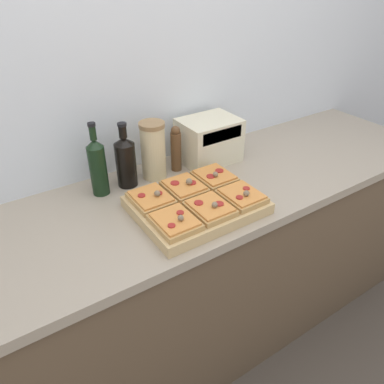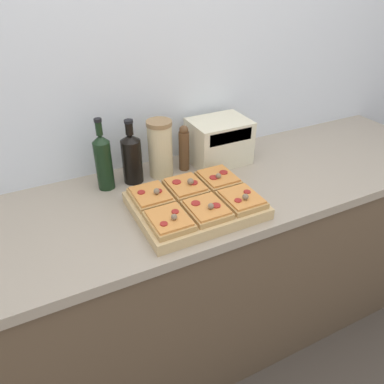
% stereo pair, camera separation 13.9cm
% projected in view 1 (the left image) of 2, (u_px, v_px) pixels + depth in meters
% --- Properties ---
extents(wall_back, '(6.00, 0.06, 2.50)m').
position_uv_depth(wall_back, '(137.00, 91.00, 1.57)').
color(wall_back, silver).
rests_on(wall_back, ground_plane).
extents(kitchen_counter, '(2.63, 0.67, 0.92)m').
position_uv_depth(kitchen_counter, '(184.00, 278.00, 1.74)').
color(kitchen_counter, brown).
rests_on(kitchen_counter, ground_plane).
extents(cutting_board, '(0.45, 0.36, 0.04)m').
position_uv_depth(cutting_board, '(196.00, 205.00, 1.39)').
color(cutting_board, tan).
rests_on(cutting_board, kitchen_counter).
extents(pizza_slice_back_left, '(0.13, 0.16, 0.05)m').
position_uv_depth(pizza_slice_back_left, '(151.00, 198.00, 1.37)').
color(pizza_slice_back_left, tan).
rests_on(pizza_slice_back_left, cutting_board).
extents(pizza_slice_back_center, '(0.13, 0.16, 0.05)m').
position_uv_depth(pizza_slice_back_center, '(184.00, 187.00, 1.43)').
color(pizza_slice_back_center, tan).
rests_on(pizza_slice_back_center, cutting_board).
extents(pizza_slice_back_right, '(0.13, 0.16, 0.05)m').
position_uv_depth(pizza_slice_back_right, '(214.00, 177.00, 1.50)').
color(pizza_slice_back_right, tan).
rests_on(pizza_slice_back_right, cutting_board).
extents(pizza_slice_front_left, '(0.13, 0.16, 0.05)m').
position_uv_depth(pizza_slice_front_left, '(175.00, 222.00, 1.25)').
color(pizza_slice_front_left, tan).
rests_on(pizza_slice_front_left, cutting_board).
extents(pizza_slice_front_center, '(0.13, 0.16, 0.05)m').
position_uv_depth(pizza_slice_front_center, '(210.00, 208.00, 1.31)').
color(pizza_slice_front_center, tan).
rests_on(pizza_slice_front_center, cutting_board).
extents(pizza_slice_front_right, '(0.13, 0.16, 0.05)m').
position_uv_depth(pizza_slice_front_right, '(242.00, 196.00, 1.38)').
color(pizza_slice_front_right, tan).
rests_on(pizza_slice_front_right, cutting_board).
extents(olive_oil_bottle, '(0.07, 0.07, 0.30)m').
position_uv_depth(olive_oil_bottle, '(98.00, 166.00, 1.44)').
color(olive_oil_bottle, black).
rests_on(olive_oil_bottle, kitchen_counter).
extents(wine_bottle, '(0.08, 0.08, 0.27)m').
position_uv_depth(wine_bottle, '(126.00, 161.00, 1.50)').
color(wine_bottle, black).
rests_on(wine_bottle, kitchen_counter).
extents(grain_jar_tall, '(0.11, 0.11, 0.25)m').
position_uv_depth(grain_jar_tall, '(153.00, 150.00, 1.55)').
color(grain_jar_tall, beige).
rests_on(grain_jar_tall, kitchen_counter).
extents(pepper_mill, '(0.05, 0.05, 0.21)m').
position_uv_depth(pepper_mill, '(176.00, 149.00, 1.61)').
color(pepper_mill, brown).
rests_on(pepper_mill, kitchen_counter).
extents(toaster_oven, '(0.28, 0.20, 0.20)m').
position_uv_depth(toaster_oven, '(209.00, 140.00, 1.70)').
color(toaster_oven, beige).
rests_on(toaster_oven, kitchen_counter).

